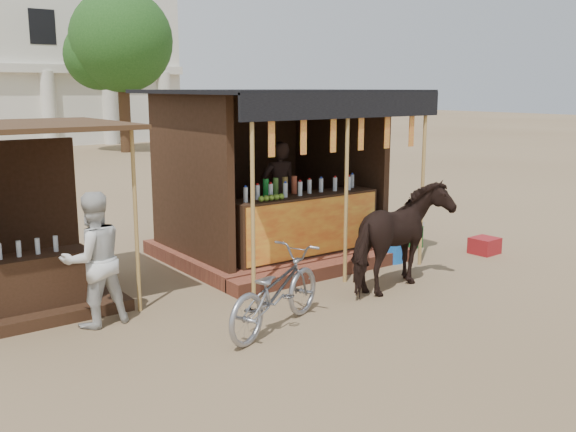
{
  "coord_description": "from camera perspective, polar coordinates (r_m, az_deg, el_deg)",
  "views": [
    {
      "loc": [
        -5.03,
        -5.29,
        2.81
      ],
      "look_at": [
        0.0,
        1.6,
        1.1
      ],
      "focal_mm": 40.0,
      "sensor_mm": 36.0,
      "label": 1
    }
  ],
  "objects": [
    {
      "name": "cow",
      "position": [
        9.09,
        10.05,
        -1.95
      ],
      "size": [
        1.91,
        1.19,
        1.5
      ],
      "primitive_type": "imported",
      "rotation": [
        0.0,
        0.0,
        1.8
      ],
      "color": "black",
      "rests_on": "ground"
    },
    {
      "name": "main_stall",
      "position": [
        10.7,
        -1.17,
        1.74
      ],
      "size": [
        3.6,
        3.61,
        2.78
      ],
      "color": "brown",
      "rests_on": "ground"
    },
    {
      "name": "blue_barrel",
      "position": [
        10.66,
        8.98,
        -2.11
      ],
      "size": [
        0.63,
        0.63,
        0.71
      ],
      "primitive_type": "cylinder",
      "rotation": [
        0.0,
        0.0,
        0.25
      ],
      "color": "blue",
      "rests_on": "ground"
    },
    {
      "name": "ground",
      "position": [
        7.82,
        7.04,
        -9.81
      ],
      "size": [
        120.0,
        120.0,
        0.0
      ],
      "primitive_type": "plane",
      "color": "#846B4C",
      "rests_on": "ground"
    },
    {
      "name": "red_crate",
      "position": [
        11.56,
        17.07,
        -2.53
      ],
      "size": [
        0.46,
        0.43,
        0.28
      ],
      "primitive_type": "cube",
      "rotation": [
        0.0,
        0.0,
        0.06
      ],
      "color": "maroon",
      "rests_on": "ground"
    },
    {
      "name": "cooler",
      "position": [
        11.62,
        10.11,
        -1.66
      ],
      "size": [
        0.67,
        0.49,
        0.46
      ],
      "color": "#1A772C",
      "rests_on": "ground"
    },
    {
      "name": "bystander",
      "position": [
        7.95,
        -16.9,
        -3.72
      ],
      "size": [
        0.82,
        0.66,
        1.62
      ],
      "primitive_type": "imported",
      "rotation": [
        0.0,
        0.0,
        3.2
      ],
      "color": "silver",
      "rests_on": "ground"
    },
    {
      "name": "secondary_stall",
      "position": [
        8.94,
        -23.23,
        -2.26
      ],
      "size": [
        2.4,
        2.4,
        2.38
      ],
      "color": "#361F13",
      "rests_on": "ground"
    },
    {
      "name": "tree",
      "position": [
        29.55,
        -15.05,
        14.5
      ],
      "size": [
        4.5,
        4.4,
        7.0
      ],
      "color": "#382314",
      "rests_on": "ground"
    },
    {
      "name": "motorbike",
      "position": [
        7.56,
        -1.14,
        -6.67
      ],
      "size": [
        1.91,
        1.26,
        0.95
      ],
      "primitive_type": "imported",
      "rotation": [
        0.0,
        0.0,
        1.95
      ],
      "color": "gray",
      "rests_on": "ground"
    }
  ]
}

